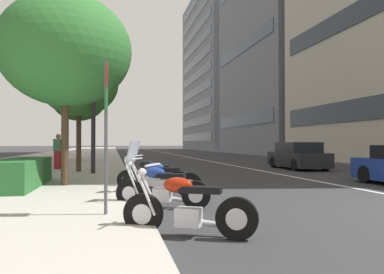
# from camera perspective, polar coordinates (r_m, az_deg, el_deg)

# --- Properties ---
(sidewalk_right_plaza) EXTENTS (160.00, 9.98, 0.15)m
(sidewalk_right_plaza) POSITION_cam_1_polar(r_m,az_deg,el_deg) (36.16, -18.74, -3.00)
(sidewalk_right_plaza) COLOR #B2ADA3
(sidewalk_right_plaza) RESTS_ON ground
(lane_centre_stripe) EXTENTS (110.00, 0.16, 0.01)m
(lane_centre_stripe) POSITION_cam_1_polar(r_m,az_deg,el_deg) (41.56, -1.54, -2.87)
(lane_centre_stripe) COLOR silver
(lane_centre_stripe) RESTS_ON ground
(motorcycle_under_tarp) EXTENTS (1.06, 1.93, 1.09)m
(motorcycle_under_tarp) POSITION_cam_1_polar(r_m,az_deg,el_deg) (5.82, -0.74, -10.84)
(motorcycle_under_tarp) COLOR black
(motorcycle_under_tarp) RESTS_ON ground
(motorcycle_by_sign_pole) EXTENTS (1.03, 1.98, 1.47)m
(motorcycle_by_sign_pole) POSITION_cam_1_polar(r_m,az_deg,el_deg) (8.32, -4.78, -7.70)
(motorcycle_by_sign_pole) COLOR black
(motorcycle_by_sign_pole) RESTS_ON ground
(motorcycle_mid_row) EXTENTS (0.91, 2.07, 1.49)m
(motorcycle_mid_row) POSITION_cam_1_polar(r_m,az_deg,el_deg) (9.85, -4.87, -6.57)
(motorcycle_mid_row) COLOR black
(motorcycle_mid_row) RESTS_ON ground
(motorcycle_nearest_camera) EXTENTS (0.96, 2.08, 1.09)m
(motorcycle_nearest_camera) POSITION_cam_1_polar(r_m,az_deg,el_deg) (11.28, -6.08, -6.04)
(motorcycle_nearest_camera) COLOR black
(motorcycle_nearest_camera) RESTS_ON ground
(car_far_down_avenue) EXTENTS (4.43, 2.00, 1.46)m
(car_far_down_avenue) POSITION_cam_1_polar(r_m,az_deg,el_deg) (21.50, 15.66, -2.82)
(car_far_down_avenue) COLOR black
(car_far_down_avenue) RESTS_ON ground
(parking_sign_by_curb) EXTENTS (0.32, 0.06, 2.72)m
(parking_sign_by_curb) POSITION_cam_1_polar(r_m,az_deg,el_deg) (6.93, -12.78, 2.69)
(parking_sign_by_curb) COLOR #47494C
(parking_sign_by_curb) RESTS_ON sidewalk_right_plaza
(street_lamp_with_banners) EXTENTS (1.26, 2.79, 7.96)m
(street_lamp_with_banners) POSITION_cam_1_polar(r_m,az_deg,el_deg) (16.77, -13.16, 11.43)
(street_lamp_with_banners) COLOR #232326
(street_lamp_with_banners) RESTS_ON sidewalk_right_plaza
(clipped_hedge_bed) EXTENTS (4.08, 1.10, 0.80)m
(clipped_hedge_bed) POSITION_cam_1_polar(r_m,az_deg,el_deg) (12.03, -24.45, -4.96)
(clipped_hedge_bed) COLOR #28602D
(clipped_hedge_bed) RESTS_ON sidewalk_right_plaza
(street_tree_far_plaza) EXTENTS (3.96, 3.96, 5.75)m
(street_tree_far_plaza) POSITION_cam_1_polar(r_m,az_deg,el_deg) (12.34, -18.54, 12.22)
(street_tree_far_plaza) COLOR #473323
(street_tree_far_plaza) RESTS_ON sidewalk_right_plaza
(street_tree_near_plaza_corner) EXTENTS (3.48, 3.48, 5.43)m
(street_tree_near_plaza_corner) POSITION_cam_1_polar(r_m,az_deg,el_deg) (17.83, -16.67, 7.73)
(street_tree_near_plaza_corner) COLOR #473323
(street_tree_near_plaza_corner) RESTS_ON sidewalk_right_plaza
(street_tree_mid_sidewalk) EXTENTS (3.88, 3.88, 6.16)m
(street_tree_mid_sidewalk) POSITION_cam_1_polar(r_m,az_deg,el_deg) (28.37, -16.68, 5.66)
(street_tree_mid_sidewalk) COLOR #473323
(street_tree_mid_sidewalk) RESTS_ON sidewalk_right_plaza
(pedestrian_on_plaza) EXTENTS (0.42, 0.48, 1.71)m
(pedestrian_on_plaza) POSITION_cam_1_polar(r_m,az_deg,el_deg) (19.57, -19.51, -2.04)
(pedestrian_on_plaza) COLOR maroon
(pedestrian_on_plaza) RESTS_ON sidewalk_right_plaza
(office_tower_far_left_down_avenue) EXTENTS (28.30, 19.14, 31.94)m
(office_tower_far_left_down_avenue) POSITION_cam_1_polar(r_m,az_deg,el_deg) (79.76, 7.29, 9.60)
(office_tower_far_left_down_avenue) COLOR slate
(office_tower_far_left_down_avenue) RESTS_ON ground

